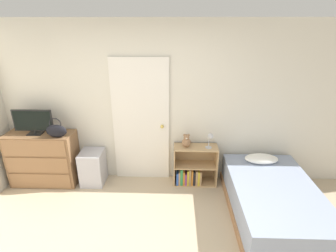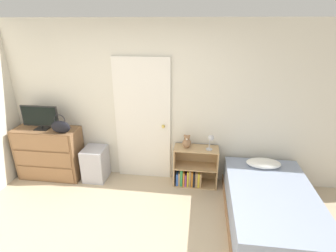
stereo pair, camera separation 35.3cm
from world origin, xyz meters
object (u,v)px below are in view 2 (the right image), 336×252
at_px(storage_bin, 96,164).
at_px(bookshelf, 193,171).
at_px(dresser, 50,153).
at_px(handbag, 61,127).
at_px(bed, 271,207).
at_px(desk_lamp, 211,140).
at_px(tv, 40,117).
at_px(teddy_bear, 187,142).

distance_m(storage_bin, bookshelf, 1.62).
bearing_deg(dresser, bookshelf, 1.55).
relative_size(handbag, bed, 0.17).
xyz_separation_m(storage_bin, bed, (2.68, -0.71, -0.04)).
xyz_separation_m(storage_bin, bookshelf, (1.62, 0.05, -0.04)).
xyz_separation_m(desk_lamp, bed, (0.80, -0.72, -0.59)).
relative_size(tv, storage_bin, 1.08).
bearing_deg(tv, teddy_bear, 1.92).
xyz_separation_m(dresser, storage_bin, (0.78, 0.02, -0.16)).
relative_size(handbag, storage_bin, 0.55).
relative_size(storage_bin, desk_lamp, 2.24).
relative_size(handbag, teddy_bear, 1.43).
bearing_deg(desk_lamp, dresser, -179.49).
bearing_deg(handbag, dresser, 160.79).
bearing_deg(desk_lamp, teddy_bear, 173.50).
height_order(tv, desk_lamp, tv).
distance_m(dresser, bookshelf, 2.41).
distance_m(tv, bookshelf, 2.59).
bearing_deg(bed, desk_lamp, 138.04).
bearing_deg(bed, teddy_bear, 146.79).
height_order(handbag, desk_lamp, handbag).
relative_size(desk_lamp, bed, 0.14).
height_order(tv, storage_bin, tv).
height_order(teddy_bear, desk_lamp, desk_lamp).
distance_m(dresser, handbag, 0.66).
bearing_deg(storage_bin, dresser, -178.78).
xyz_separation_m(teddy_bear, desk_lamp, (0.36, -0.04, 0.08)).
distance_m(handbag, teddy_bear, 1.97).
distance_m(tv, storage_bin, 1.15).
height_order(dresser, bookshelf, dresser).
xyz_separation_m(dresser, bookshelf, (2.40, 0.06, -0.20)).
distance_m(tv, desk_lamp, 2.71).
bearing_deg(bookshelf, dresser, -178.45).
relative_size(bookshelf, teddy_bear, 3.19).
bearing_deg(dresser, tv, -163.09).
distance_m(handbag, bed, 3.25).
distance_m(tv, handbag, 0.42).
bearing_deg(bookshelf, desk_lamp, -9.22).
relative_size(dresser, bookshelf, 1.50).
relative_size(tv, handbag, 1.96).
bearing_deg(bed, storage_bin, 165.10).
relative_size(dresser, storage_bin, 1.86).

